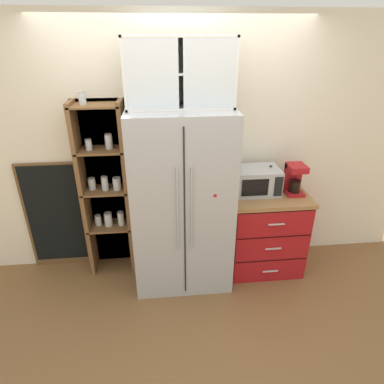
{
  "coord_description": "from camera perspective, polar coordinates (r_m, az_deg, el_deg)",
  "views": [
    {
      "loc": [
        -0.19,
        -2.8,
        2.35
      ],
      "look_at": [
        0.1,
        0.01,
        0.98
      ],
      "focal_mm": 30.71,
      "sensor_mm": 36.0,
      "label": 1
    }
  ],
  "objects": [
    {
      "name": "mug_red",
      "position": [
        3.41,
        13.11,
        0.71
      ],
      "size": [
        0.11,
        0.07,
        0.09
      ],
      "color": "red",
      "rests_on": "counter_cabinet"
    },
    {
      "name": "microwave",
      "position": [
        3.34,
        11.14,
        1.95
      ],
      "size": [
        0.44,
        0.33,
        0.26
      ],
      "color": "#ADAFB5",
      "rests_on": "counter_cabinet"
    },
    {
      "name": "wall_back_cream",
      "position": [
        3.38,
        -2.39,
        7.39
      ],
      "size": [
        5.03,
        0.1,
        2.55
      ],
      "primitive_type": "cube",
      "color": "silver",
      "rests_on": "ground"
    },
    {
      "name": "bottle_clear",
      "position": [
        3.37,
        13.26,
        1.9
      ],
      "size": [
        0.07,
        0.07,
        0.29
      ],
      "color": "silver",
      "rests_on": "counter_cabinet"
    },
    {
      "name": "pantry_shelf_column",
      "position": [
        3.43,
        -14.63,
        0.7
      ],
      "size": [
        0.51,
        0.31,
        1.89
      ],
      "color": "brown",
      "rests_on": "ground"
    },
    {
      "name": "coffee_maker",
      "position": [
        3.42,
        17.32,
        2.26
      ],
      "size": [
        0.17,
        0.2,
        0.31
      ],
      "color": "#A8161C",
      "rests_on": "counter_cabinet"
    },
    {
      "name": "upper_cabinet",
      "position": [
        2.87,
        -2.21,
        20.05
      ],
      "size": [
        0.9,
        0.32,
        0.56
      ],
      "color": "silver",
      "rests_on": "refrigerator"
    },
    {
      "name": "chalkboard_menu",
      "position": [
        3.75,
        -22.67,
        -3.93
      ],
      "size": [
        0.6,
        0.04,
        1.21
      ],
      "color": "brown",
      "rests_on": "ground"
    },
    {
      "name": "counter_cabinet",
      "position": [
        3.61,
        12.51,
        -6.62
      ],
      "size": [
        0.79,
        0.59,
        0.89
      ],
      "color": "#A8161C",
      "rests_on": "ground"
    },
    {
      "name": "ground_plane",
      "position": [
        3.66,
        -1.59,
        -14.03
      ],
      "size": [
        10.74,
        10.74,
        0.0
      ],
      "primitive_type": "plane",
      "color": "brown"
    },
    {
      "name": "refrigerator",
      "position": [
        3.17,
        -1.8,
        -1.53
      ],
      "size": [
        0.94,
        0.71,
        1.78
      ],
      "color": "#ADAFB5",
      "rests_on": "ground"
    }
  ]
}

